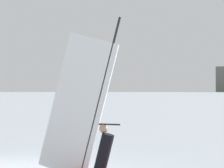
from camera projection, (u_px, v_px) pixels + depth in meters
ground_plane at (8, 167)px, 15.16m from camera, size 4000.00×4000.00×0.00m
windsurfer at (97, 140)px, 13.03m from camera, size 3.50×1.30×4.21m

